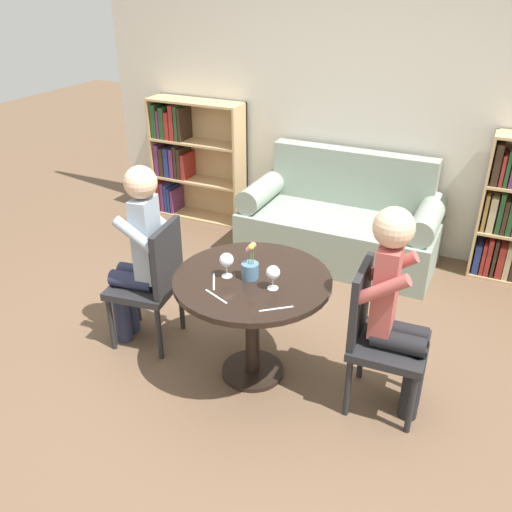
# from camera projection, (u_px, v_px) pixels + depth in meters

# --- Properties ---
(ground_plane) EXTENTS (16.00, 16.00, 0.00)m
(ground_plane) POSITION_uv_depth(u_px,v_px,m) (253.00, 372.00, 3.53)
(ground_plane) COLOR brown
(back_wall) EXTENTS (5.20, 0.05, 2.70)m
(back_wall) POSITION_uv_depth(u_px,v_px,m) (364.00, 97.00, 4.68)
(back_wall) COLOR beige
(back_wall) RESTS_ON ground_plane
(round_table) EXTENTS (0.95, 0.95, 0.71)m
(round_table) POSITION_uv_depth(u_px,v_px,m) (252.00, 298.00, 3.26)
(round_table) COLOR black
(round_table) RESTS_ON ground_plane
(couch) EXTENTS (1.70, 0.80, 0.92)m
(couch) POSITION_uv_depth(u_px,v_px,m) (340.00, 225.00, 4.83)
(couch) COLOR gray
(couch) RESTS_ON ground_plane
(bookshelf_left) EXTENTS (0.98, 0.28, 1.21)m
(bookshelf_left) POSITION_uv_depth(u_px,v_px,m) (188.00, 157.00, 5.55)
(bookshelf_left) COLOR tan
(bookshelf_left) RESTS_ON ground_plane
(chair_left) EXTENTS (0.48, 0.48, 0.90)m
(chair_left) POSITION_uv_depth(u_px,v_px,m) (153.00, 279.00, 3.61)
(chair_left) COLOR #232326
(chair_left) RESTS_ON ground_plane
(chair_right) EXTENTS (0.44, 0.44, 0.90)m
(chair_right) POSITION_uv_depth(u_px,v_px,m) (378.00, 333.00, 3.08)
(chair_right) COLOR #232326
(chair_right) RESTS_ON ground_plane
(person_left) EXTENTS (0.45, 0.38, 1.28)m
(person_left) POSITION_uv_depth(u_px,v_px,m) (138.00, 253.00, 3.54)
(person_left) COLOR #282D47
(person_left) RESTS_ON ground_plane
(person_right) EXTENTS (0.43, 0.35, 1.26)m
(person_right) POSITION_uv_depth(u_px,v_px,m) (397.00, 307.00, 2.96)
(person_right) COLOR black
(person_right) RESTS_ON ground_plane
(wine_glass_left) EXTENTS (0.09, 0.09, 0.15)m
(wine_glass_left) POSITION_uv_depth(u_px,v_px,m) (227.00, 261.00, 3.16)
(wine_glass_left) COLOR white
(wine_glass_left) RESTS_ON round_table
(wine_glass_right) EXTENTS (0.08, 0.08, 0.14)m
(wine_glass_right) POSITION_uv_depth(u_px,v_px,m) (273.00, 273.00, 3.04)
(wine_glass_right) COLOR white
(wine_glass_right) RESTS_ON round_table
(flower_vase) EXTENTS (0.10, 0.10, 0.23)m
(flower_vase) POSITION_uv_depth(u_px,v_px,m) (250.00, 268.00, 3.16)
(flower_vase) COLOR slate
(flower_vase) RESTS_ON round_table
(knife_left_setting) EXTENTS (0.18, 0.08, 0.00)m
(knife_left_setting) POSITION_uv_depth(u_px,v_px,m) (216.00, 296.00, 3.01)
(knife_left_setting) COLOR silver
(knife_left_setting) RESTS_ON round_table
(fork_left_setting) EXTENTS (0.10, 0.17, 0.00)m
(fork_left_setting) POSITION_uv_depth(u_px,v_px,m) (214.00, 282.00, 3.15)
(fork_left_setting) COLOR silver
(fork_left_setting) RESTS_ON round_table
(knife_right_setting) EXTENTS (0.15, 0.13, 0.00)m
(knife_right_setting) POSITION_uv_depth(u_px,v_px,m) (276.00, 309.00, 2.90)
(knife_right_setting) COLOR silver
(knife_right_setting) RESTS_ON round_table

